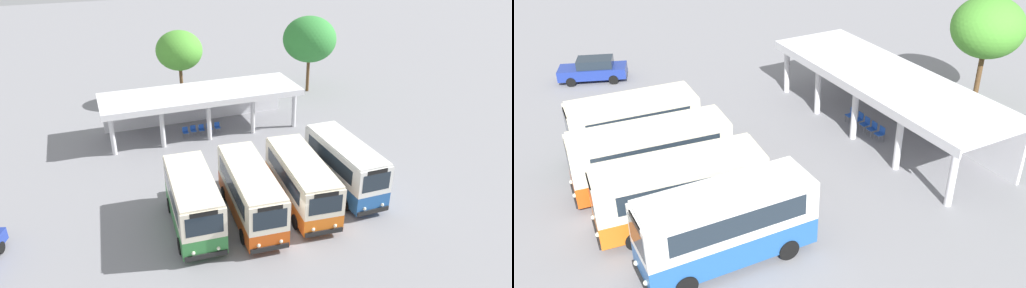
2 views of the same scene
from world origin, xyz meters
TOP-DOWN VIEW (x-y plane):
  - ground_plane at (0.00, 0.00)m, footprint 180.00×180.00m
  - city_bus_nearest_orange at (-5.57, 2.35)m, footprint 2.77×6.77m
  - city_bus_second_in_row at (-2.23, 2.17)m, footprint 2.80×7.66m
  - city_bus_middle_cream at (1.12, 2.34)m, footprint 3.01×7.60m
  - city_bus_fourth_amber at (4.46, 2.98)m, footprint 2.36×7.15m
  - terminal_canopy at (-1.53, 16.09)m, footprint 16.07×5.11m
  - waiting_chair_end_by_column at (-3.24, 14.61)m, footprint 0.44×0.44m
  - waiting_chair_second_from_end at (-2.57, 14.70)m, footprint 0.44×0.44m
  - waiting_chair_middle_seat at (-1.90, 14.65)m, footprint 0.44×0.44m
  - waiting_chair_fourth_seat at (-1.22, 14.64)m, footprint 0.44×0.44m
  - waiting_chair_fifth_seat at (-0.55, 14.65)m, footprint 0.44×0.44m
  - roadside_tree_behind_canopy at (-1.59, 22.95)m, footprint 4.33×4.33m
  - roadside_tree_east_of_canopy at (11.03, 21.28)m, footprint 5.25×5.25m

SIDE VIEW (x-z plane):
  - ground_plane at x=0.00m, z-range 0.00..0.00m
  - waiting_chair_end_by_column at x=-3.24m, z-range 0.09..0.95m
  - waiting_chair_second_from_end at x=-2.57m, z-range 0.09..0.95m
  - waiting_chair_middle_seat at x=-1.90m, z-range 0.09..0.95m
  - waiting_chair_fourth_seat at x=-1.22m, z-range 0.09..0.95m
  - waiting_chair_fifth_seat at x=-0.55m, z-range 0.09..0.95m
  - city_bus_middle_cream at x=1.12m, z-range 0.17..3.31m
  - city_bus_second_in_row at x=-2.23m, z-range 0.17..3.39m
  - city_bus_nearest_orange at x=-5.57m, z-range 0.17..3.43m
  - city_bus_fourth_amber at x=4.46m, z-range 0.17..3.55m
  - terminal_canopy at x=-1.53m, z-range 0.89..4.29m
  - roadside_tree_behind_canopy at x=-1.59m, z-range 1.55..8.36m
  - roadside_tree_east_of_canopy at x=11.03m, z-range 1.54..9.10m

